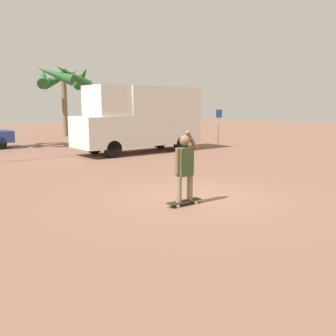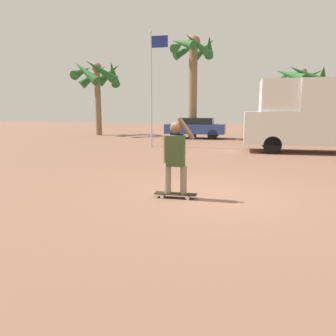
{
  "view_description": "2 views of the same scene",
  "coord_description": "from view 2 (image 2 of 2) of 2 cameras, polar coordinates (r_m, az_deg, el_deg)",
  "views": [
    {
      "loc": [
        -6.27,
        -6.78,
        2.32
      ],
      "look_at": [
        -0.99,
        -0.13,
        0.88
      ],
      "focal_mm": 40.0,
      "sensor_mm": 36.0,
      "label": 1
    },
    {
      "loc": [
        0.61,
        -7.1,
        1.88
      ],
      "look_at": [
        -1.02,
        0.45,
        0.51
      ],
      "focal_mm": 35.0,
      "sensor_mm": 36.0,
      "label": 2
    }
  ],
  "objects": [
    {
      "name": "skateboard",
      "position": [
        7.1,
        1.32,
        -4.59
      ],
      "size": [
        0.92,
        0.24,
        0.1
      ],
      "color": "black",
      "rests_on": "ground_plane"
    },
    {
      "name": "palm_tree_far_left",
      "position": [
        25.71,
        -12.15,
        15.38
      ],
      "size": [
        3.77,
        3.91,
        5.53
      ],
      "color": "brown",
      "rests_on": "ground_plane"
    },
    {
      "name": "flagpole",
      "position": [
        17.11,
        -2.71,
        14.78
      ],
      "size": [
        0.92,
        0.12,
        5.74
      ],
      "color": "#B7B7BC",
      "rests_on": "ground_plane"
    },
    {
      "name": "palm_tree_center_background",
      "position": [
        22.3,
        4.39,
        18.34
      ],
      "size": [
        3.17,
        3.3,
        6.62
      ],
      "color": "brown",
      "rests_on": "ground_plane"
    },
    {
      "name": "parked_car_blue",
      "position": [
        22.12,
        4.85,
        7.08
      ],
      "size": [
        3.92,
        1.79,
        1.37
      ],
      "color": "black",
      "rests_on": "ground_plane"
    },
    {
      "name": "palm_tree_near_van",
      "position": [
        27.28,
        22.19,
        14.25
      ],
      "size": [
        4.29,
        4.37,
        5.27
      ],
      "color": "brown",
      "rests_on": "ground_plane"
    },
    {
      "name": "camper_van",
      "position": [
        16.02,
        25.39,
        8.53
      ],
      "size": [
        6.37,
        2.08,
        3.19
      ],
      "color": "black",
      "rests_on": "ground_plane"
    },
    {
      "name": "person_skateboarder",
      "position": [
        6.93,
        1.34,
        2.57
      ],
      "size": [
        0.67,
        0.25,
        1.64
      ],
      "color": "gray",
      "rests_on": "skateboard"
    },
    {
      "name": "ground_plane",
      "position": [
        7.37,
        7.08,
        -4.78
      ],
      "size": [
        80.0,
        80.0,
        0.0
      ],
      "primitive_type": "plane",
      "color": "brown"
    }
  ]
}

